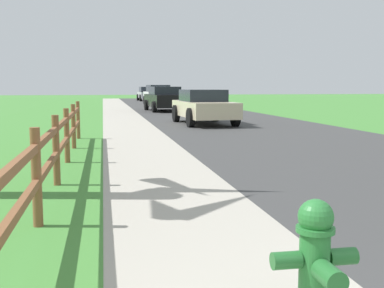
% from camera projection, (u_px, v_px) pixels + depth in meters
% --- Properties ---
extents(ground_plane, '(120.00, 120.00, 0.00)m').
position_uv_depth(ground_plane, '(140.00, 115.00, 25.85)').
color(ground_plane, '#448637').
extents(road_asphalt, '(7.00, 66.00, 0.01)m').
position_uv_depth(road_asphalt, '(197.00, 112.00, 28.44)').
color(road_asphalt, '#3C3C3C').
rests_on(road_asphalt, ground).
extents(curb_concrete, '(6.00, 66.00, 0.01)m').
position_uv_depth(curb_concrete, '(85.00, 114.00, 27.26)').
color(curb_concrete, '#ACA597').
rests_on(curb_concrete, ground).
extents(grass_verge, '(5.00, 66.00, 0.00)m').
position_uv_depth(grass_verge, '(58.00, 114.00, 26.99)').
color(grass_verge, '#448637').
rests_on(grass_verge, ground).
extents(fire_hydrant, '(0.58, 0.47, 0.85)m').
position_uv_depth(fire_hydrant, '(316.00, 260.00, 3.11)').
color(fire_hydrant, '#287233').
rests_on(fire_hydrant, ground).
extents(rail_fence, '(0.11, 13.82, 1.12)m').
position_uv_depth(rail_fence, '(56.00, 145.00, 7.52)').
color(rail_fence, brown).
rests_on(rail_fence, ground).
extents(parked_suv_beige, '(2.18, 4.68, 1.42)m').
position_uv_depth(parked_suv_beige, '(204.00, 106.00, 19.79)').
color(parked_suv_beige, '#C6B793').
rests_on(parked_suv_beige, ground).
extents(parked_car_black, '(2.36, 4.85, 1.53)m').
position_uv_depth(parked_car_black, '(165.00, 99.00, 30.01)').
color(parked_car_black, black).
rests_on(parked_car_black, ground).
extents(parked_car_white, '(2.31, 5.06, 1.66)m').
position_uv_depth(parked_car_white, '(158.00, 95.00, 40.13)').
color(parked_car_white, white).
rests_on(parked_car_white, ground).
extents(parked_car_silver, '(2.17, 4.41, 1.48)m').
position_uv_depth(parked_car_silver, '(148.00, 94.00, 50.72)').
color(parked_car_silver, '#B7BABF').
rests_on(parked_car_silver, ground).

